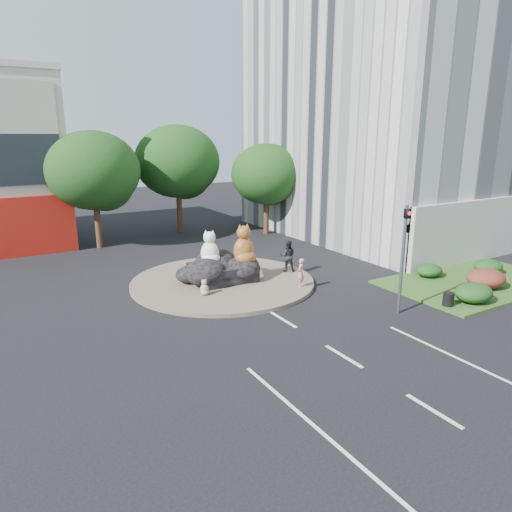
{
  "coord_description": "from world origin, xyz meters",
  "views": [
    {
      "loc": [
        -10.57,
        -11.55,
        7.92
      ],
      "look_at": [
        0.73,
        7.63,
        2.0
      ],
      "focal_mm": 32.0,
      "sensor_mm": 36.0,
      "label": 1
    }
  ],
  "objects_px": {
    "cat_tabby": "(244,244)",
    "kitten_calico": "(204,287)",
    "cat_white": "(210,247)",
    "litter_bin": "(448,299)",
    "pedestrian_pink": "(301,273)",
    "kitten_white": "(259,271)",
    "pedestrian_dark": "(288,256)"
  },
  "relations": [
    {
      "from": "cat_tabby",
      "to": "kitten_calico",
      "type": "relative_size",
      "value": 2.65
    },
    {
      "from": "cat_white",
      "to": "kitten_calico",
      "type": "bearing_deg",
      "value": -92.86
    },
    {
      "from": "cat_white",
      "to": "kitten_calico",
      "type": "height_order",
      "value": "cat_white"
    },
    {
      "from": "kitten_calico",
      "to": "litter_bin",
      "type": "height_order",
      "value": "kitten_calico"
    },
    {
      "from": "cat_white",
      "to": "pedestrian_pink",
      "type": "relative_size",
      "value": 1.25
    },
    {
      "from": "kitten_white",
      "to": "pedestrian_dark",
      "type": "bearing_deg",
      "value": -36.47
    },
    {
      "from": "cat_tabby",
      "to": "kitten_calico",
      "type": "distance_m",
      "value": 3.55
    },
    {
      "from": "kitten_calico",
      "to": "cat_white",
      "type": "bearing_deg",
      "value": 93.23
    },
    {
      "from": "pedestrian_pink",
      "to": "litter_bin",
      "type": "relative_size",
      "value": 2.39
    },
    {
      "from": "kitten_calico",
      "to": "pedestrian_pink",
      "type": "distance_m",
      "value": 5.07
    },
    {
      "from": "cat_white",
      "to": "kitten_calico",
      "type": "xyz_separation_m",
      "value": [
        -1.28,
        -2.03,
        -1.44
      ]
    },
    {
      "from": "kitten_white",
      "to": "pedestrian_dark",
      "type": "height_order",
      "value": "pedestrian_dark"
    },
    {
      "from": "cat_tabby",
      "to": "pedestrian_dark",
      "type": "relative_size",
      "value": 1.19
    },
    {
      "from": "cat_tabby",
      "to": "kitten_white",
      "type": "xyz_separation_m",
      "value": [
        0.79,
        -0.29,
        -1.58
      ]
    },
    {
      "from": "kitten_white",
      "to": "cat_white",
      "type": "bearing_deg",
      "value": 110.23
    },
    {
      "from": "kitten_calico",
      "to": "litter_bin",
      "type": "bearing_deg",
      "value": -1.5
    },
    {
      "from": "kitten_white",
      "to": "cat_tabby",
      "type": "bearing_deg",
      "value": 114.86
    },
    {
      "from": "pedestrian_pink",
      "to": "pedestrian_dark",
      "type": "distance_m",
      "value": 2.86
    },
    {
      "from": "cat_white",
      "to": "cat_tabby",
      "type": "xyz_separation_m",
      "value": [
        1.65,
        -0.82,
        0.16
      ]
    },
    {
      "from": "pedestrian_dark",
      "to": "litter_bin",
      "type": "bearing_deg",
      "value": 143.75
    },
    {
      "from": "pedestrian_pink",
      "to": "cat_white",
      "type": "bearing_deg",
      "value": -84.65
    },
    {
      "from": "cat_white",
      "to": "litter_bin",
      "type": "height_order",
      "value": "cat_white"
    },
    {
      "from": "cat_white",
      "to": "kitten_white",
      "type": "height_order",
      "value": "cat_white"
    },
    {
      "from": "kitten_white",
      "to": "pedestrian_dark",
      "type": "distance_m",
      "value": 2.23
    },
    {
      "from": "litter_bin",
      "to": "pedestrian_dark",
      "type": "bearing_deg",
      "value": 112.9
    },
    {
      "from": "cat_tabby",
      "to": "kitten_white",
      "type": "relative_size",
      "value": 2.58
    },
    {
      "from": "cat_tabby",
      "to": "kitten_calico",
      "type": "height_order",
      "value": "cat_tabby"
    },
    {
      "from": "cat_tabby",
      "to": "litter_bin",
      "type": "xyz_separation_m",
      "value": [
        6.44,
        -8.24,
        -1.77
      ]
    },
    {
      "from": "pedestrian_pink",
      "to": "pedestrian_dark",
      "type": "relative_size",
      "value": 0.82
    },
    {
      "from": "kitten_white",
      "to": "pedestrian_pink",
      "type": "height_order",
      "value": "pedestrian_pink"
    },
    {
      "from": "kitten_calico",
      "to": "pedestrian_pink",
      "type": "height_order",
      "value": "pedestrian_pink"
    },
    {
      "from": "kitten_white",
      "to": "litter_bin",
      "type": "xyz_separation_m",
      "value": [
        5.65,
        -7.95,
        -0.19
      ]
    }
  ]
}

